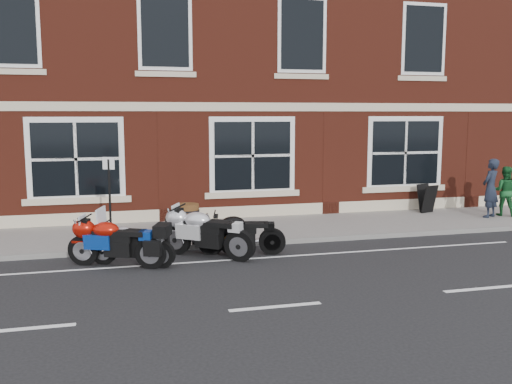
% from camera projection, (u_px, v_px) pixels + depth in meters
% --- Properties ---
extents(ground, '(80.00, 80.00, 0.00)m').
position_uv_depth(ground, '(237.00, 262.00, 12.43)').
color(ground, black).
rests_on(ground, ground).
extents(sidewalk, '(30.00, 3.00, 0.12)m').
position_uv_depth(sidewalk, '(212.00, 232.00, 15.30)').
color(sidewalk, slate).
rests_on(sidewalk, ground).
extents(kerb, '(30.00, 0.16, 0.12)m').
position_uv_depth(kerb, '(224.00, 245.00, 13.78)').
color(kerb, slate).
rests_on(kerb, ground).
extents(pub_building, '(24.00, 12.00, 12.00)m').
position_uv_depth(pub_building, '(176.00, 39.00, 21.67)').
color(pub_building, '#5E2014').
rests_on(pub_building, ground).
extents(moto_touring_silver, '(1.76, 0.96, 1.25)m').
position_uv_depth(moto_touring_silver, '(130.00, 242.00, 12.07)').
color(moto_touring_silver, black).
rests_on(moto_touring_silver, ground).
extents(moto_sport_red, '(2.02, 1.03, 0.98)m').
position_uv_depth(moto_sport_red, '(115.00, 241.00, 11.99)').
color(moto_sport_red, black).
rests_on(moto_sport_red, ground).
extents(moto_sport_black, '(1.88, 0.96, 0.91)m').
position_uv_depth(moto_sport_black, '(201.00, 231.00, 13.18)').
color(moto_sport_black, black).
rests_on(moto_sport_black, ground).
extents(moto_sport_silver, '(1.91, 1.55, 1.04)m').
position_uv_depth(moto_sport_silver, '(206.00, 231.00, 12.75)').
color(moto_sport_silver, black).
rests_on(moto_sport_silver, ground).
extents(moto_naked_black, '(1.98, 0.60, 0.91)m').
position_uv_depth(moto_naked_black, '(240.00, 232.00, 13.03)').
color(moto_naked_black, black).
rests_on(moto_naked_black, ground).
extents(pedestrian_left, '(0.77, 0.68, 1.76)m').
position_uv_depth(pedestrian_left, '(491.00, 188.00, 16.99)').
color(pedestrian_left, black).
rests_on(pedestrian_left, sidewalk).
extents(pedestrian_right, '(0.93, 0.91, 1.50)m').
position_uv_depth(pedestrian_right, '(505.00, 191.00, 17.30)').
color(pedestrian_right, '#185426').
rests_on(pedestrian_right, sidewalk).
extents(a_board_sign, '(0.61, 0.50, 0.88)m').
position_uv_depth(a_board_sign, '(427.00, 198.00, 17.88)').
color(a_board_sign, black).
rests_on(a_board_sign, sidewalk).
extents(barrel_planter, '(0.63, 0.63, 0.69)m').
position_uv_depth(barrel_planter, '(188.00, 217.00, 15.26)').
color(barrel_planter, '#523816').
rests_on(barrel_planter, sidewalk).
extents(parking_sign, '(0.28, 0.13, 2.07)m').
position_uv_depth(parking_sign, '(110.00, 194.00, 13.57)').
color(parking_sign, black).
rests_on(parking_sign, sidewalk).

